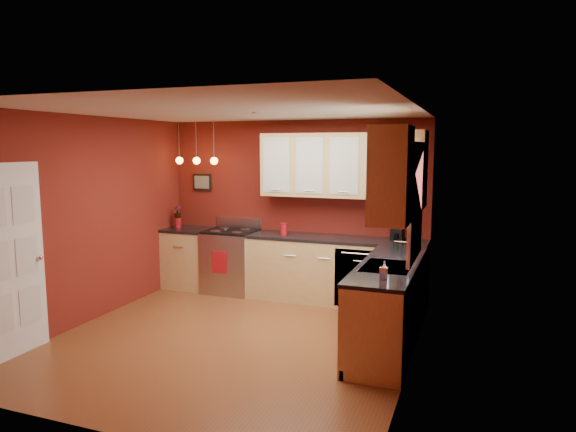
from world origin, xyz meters
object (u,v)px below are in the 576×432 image
(sink, at_px, (387,268))
(soap_pump, at_px, (384,270))
(gas_range, at_px, (231,261))
(red_canister, at_px, (284,229))
(coffee_maker, at_px, (397,233))

(sink, height_order, soap_pump, sink)
(gas_range, xyz_separation_m, red_canister, (0.88, -0.03, 0.55))
(red_canister, bearing_deg, gas_range, 178.00)
(gas_range, bearing_deg, red_canister, -2.00)
(gas_range, relative_size, coffee_maker, 4.78)
(sink, bearing_deg, red_canister, 139.84)
(coffee_maker, xyz_separation_m, soap_pump, (0.19, -2.14, -0.02))
(gas_range, xyz_separation_m, sink, (2.62, -1.50, 0.43))
(sink, bearing_deg, soap_pump, -83.70)
(coffee_maker, height_order, soap_pump, coffee_maker)
(red_canister, distance_m, soap_pump, 2.71)
(sink, bearing_deg, gas_range, 150.22)
(soap_pump, bearing_deg, coffee_maker, 95.03)
(red_canister, bearing_deg, sink, -40.16)
(coffee_maker, distance_m, soap_pump, 2.15)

